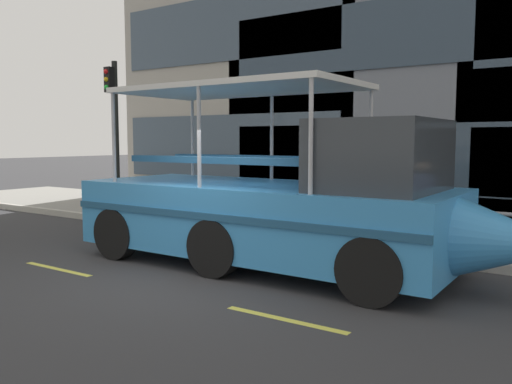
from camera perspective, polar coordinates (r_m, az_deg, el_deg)
ground_plane at (r=9.22m, az=-6.34°, el=-8.99°), size 120.00×120.00×0.00m
sidewalk at (r=13.85m, az=8.93°, el=-3.73°), size 32.00×4.80×0.18m
curb_edge at (r=11.68m, az=3.67°, el=-5.41°), size 32.00×0.18×0.18m
lane_centreline at (r=8.47m, az=-11.13°, el=-10.37°), size 25.80×0.12×0.01m
curb_guardrail at (r=11.78m, az=5.23°, el=-2.01°), size 11.98×0.09×0.86m
traffic_light_pole at (r=16.05m, az=-15.10°, el=7.31°), size 0.24×0.46×4.43m
duck_tour_boat at (r=9.49m, az=3.22°, el=-1.65°), size 8.76×2.70×3.33m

